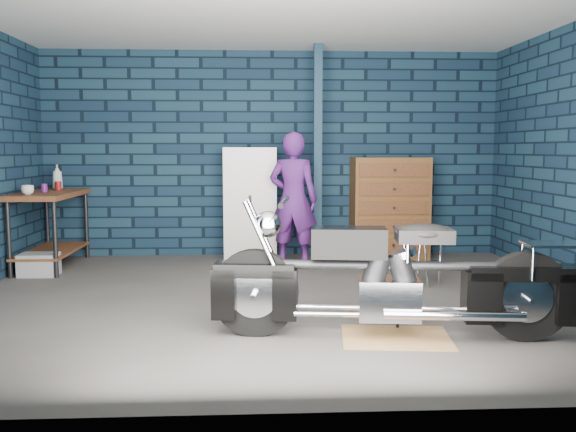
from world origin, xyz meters
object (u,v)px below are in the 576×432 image
at_px(workbench, 51,230).
at_px(shop_stool, 428,256).
at_px(motorcycle, 397,270).
at_px(storage_bin, 39,265).
at_px(person, 293,200).
at_px(locker, 250,203).
at_px(tool_chest, 389,207).

height_order(workbench, shop_stool, workbench).
height_order(workbench, motorcycle, motorcycle).
height_order(storage_bin, shop_stool, shop_stool).
xyz_separation_m(workbench, person, (2.91, -0.06, 0.36)).
bearing_deg(locker, workbench, -168.09).
height_order(locker, tool_chest, locker).
bearing_deg(tool_chest, locker, 180.00).
distance_m(motorcycle, person, 2.96).
bearing_deg(storage_bin, motorcycle, -35.02).
xyz_separation_m(storage_bin, tool_chest, (4.19, 1.00, 0.53)).
height_order(storage_bin, locker, locker).
relative_size(workbench, tool_chest, 1.07).
height_order(workbench, locker, locker).
xyz_separation_m(tool_chest, shop_stool, (0.04, -1.71, -0.35)).
distance_m(motorcycle, locker, 3.64).
relative_size(workbench, locker, 0.97).
height_order(motorcycle, storage_bin, motorcycle).
distance_m(workbench, person, 2.93).
distance_m(locker, shop_stool, 2.56).
distance_m(locker, tool_chest, 1.82).
height_order(motorcycle, tool_chest, tool_chest).
bearing_deg(workbench, person, -1.27).
distance_m(workbench, motorcycle, 4.59).
relative_size(motorcycle, locker, 1.65).
bearing_deg(person, motorcycle, 118.46).
relative_size(person, locker, 1.13).
bearing_deg(person, workbench, 15.31).
bearing_deg(shop_stool, workbench, 164.19).
bearing_deg(tool_chest, motorcycle, -101.35).
distance_m(motorcycle, storage_bin, 4.29).
xyz_separation_m(locker, shop_stool, (1.87, -1.71, -0.41)).
distance_m(person, shop_stool, 1.83).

